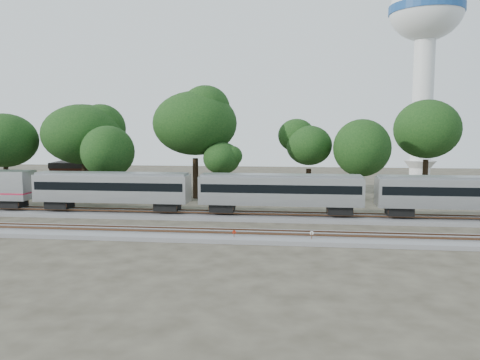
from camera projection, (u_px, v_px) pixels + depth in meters
name	position (u px, v px, depth m)	size (l,w,h in m)	color
ground	(224.00, 229.00, 48.16)	(160.00, 160.00, 0.00)	#383328
track_far	(232.00, 216.00, 54.06)	(160.00, 5.00, 0.73)	slate
track_near	(218.00, 235.00, 44.19)	(160.00, 5.00, 0.73)	slate
train	(282.00, 190.00, 53.06)	(95.66, 3.30, 4.87)	#B3B5BA
switch_stand_red	(234.00, 234.00, 42.59)	(0.33, 0.08, 1.03)	#512D19
switch_stand_white	(312.00, 235.00, 41.92)	(0.35, 0.08, 1.11)	#512D19
switch_lever	(265.00, 241.00, 42.12)	(0.50, 0.30, 0.30)	#512D19
water_tower	(425.00, 32.00, 90.25)	(14.06, 14.06, 38.92)	silver
brick_building	(86.00, 175.00, 78.66)	(10.95, 8.53, 4.78)	brown
tree_0	(4.00, 141.00, 68.41)	(8.67, 8.67, 12.23)	black
tree_1	(83.00, 134.00, 68.84)	(9.57, 9.57, 13.49)	black
tree_2	(108.00, 152.00, 64.17)	(7.20, 7.20, 10.16)	black
tree_3	(195.00, 123.00, 67.93)	(11.19, 11.19, 15.78)	black
tree_4	(222.00, 158.00, 65.83)	(6.20, 6.20, 8.74)	black
tree_5	(309.00, 146.00, 70.96)	(7.84, 7.84, 11.05)	black
tree_6	(362.00, 148.00, 66.79)	(7.63, 7.63, 10.76)	black
tree_7	(427.00, 129.00, 71.73)	(10.34, 10.34, 14.58)	black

